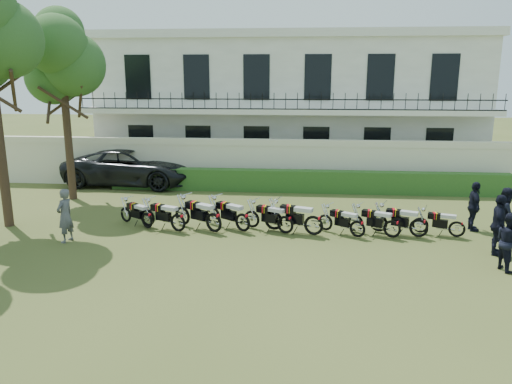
% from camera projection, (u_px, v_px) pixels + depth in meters
% --- Properties ---
extents(ground, '(100.00, 100.00, 0.00)m').
position_uv_depth(ground, '(275.00, 243.00, 15.90)').
color(ground, '#3D491D').
rests_on(ground, ground).
extents(perimeter_wall, '(30.00, 0.35, 2.30)m').
position_uv_depth(perimeter_wall, '(284.00, 163.00, 23.38)').
color(perimeter_wall, beige).
rests_on(perimeter_wall, ground).
extents(hedge, '(18.00, 0.60, 1.00)m').
position_uv_depth(hedge, '(306.00, 181.00, 22.67)').
color(hedge, '#204E1B').
rests_on(hedge, ground).
extents(building, '(20.40, 9.60, 7.40)m').
position_uv_depth(building, '(289.00, 102.00, 28.57)').
color(building, white).
rests_on(building, ground).
extents(tree_west_near, '(3.40, 3.20, 7.90)m').
position_uv_depth(tree_west_near, '(62.00, 58.00, 20.19)').
color(tree_west_near, '#473323').
rests_on(tree_west_near, ground).
extents(motorcycle_0, '(1.51, 1.03, 0.95)m').
position_uv_depth(motorcycle_0, '(147.00, 217.00, 17.27)').
color(motorcycle_0, black).
rests_on(motorcycle_0, ground).
extents(motorcycle_1, '(1.82, 0.90, 1.06)m').
position_uv_depth(motorcycle_1, '(178.00, 218.00, 16.89)').
color(motorcycle_1, black).
rests_on(motorcycle_1, ground).
extents(motorcycle_2, '(1.88, 1.15, 1.15)m').
position_uv_depth(motorcycle_2, '(214.00, 218.00, 16.79)').
color(motorcycle_2, black).
rests_on(motorcycle_2, ground).
extents(motorcycle_3, '(1.73, 1.19, 1.10)m').
position_uv_depth(motorcycle_3, '(243.00, 218.00, 16.86)').
color(motorcycle_3, black).
rests_on(motorcycle_3, ground).
extents(motorcycle_4, '(1.78, 0.95, 1.05)m').
position_uv_depth(motorcycle_4, '(285.00, 220.00, 16.67)').
color(motorcycle_4, black).
rests_on(motorcycle_4, ground).
extents(motorcycle_5, '(2.02, 0.88, 1.14)m').
position_uv_depth(motorcycle_5, '(314.00, 221.00, 16.49)').
color(motorcycle_5, black).
rests_on(motorcycle_5, ground).
extents(motorcycle_6, '(1.55, 1.02, 0.97)m').
position_uv_depth(motorcycle_6, '(358.00, 225.00, 16.30)').
color(motorcycle_6, black).
rests_on(motorcycle_6, ground).
extents(motorcycle_7, '(1.70, 0.94, 1.01)m').
position_uv_depth(motorcycle_7, '(392.00, 225.00, 16.25)').
color(motorcycle_7, black).
rests_on(motorcycle_7, ground).
extents(motorcycle_8, '(1.83, 0.88, 1.05)m').
position_uv_depth(motorcycle_8, '(419.00, 224.00, 16.29)').
color(motorcycle_8, black).
rests_on(motorcycle_8, ground).
extents(motorcycle_9, '(1.63, 0.69, 0.92)m').
position_uv_depth(motorcycle_9, '(457.00, 225.00, 16.33)').
color(motorcycle_9, black).
rests_on(motorcycle_9, ground).
extents(suv, '(6.51, 3.30, 1.76)m').
position_uv_depth(suv, '(132.00, 167.00, 24.10)').
color(suv, black).
rests_on(suv, ground).
extents(inspector, '(0.57, 0.72, 1.74)m').
position_uv_depth(inspector, '(65.00, 216.00, 15.83)').
color(inspector, '#5B5C60').
rests_on(inspector, ground).
extents(officer_1, '(0.78, 0.91, 1.62)m').
position_uv_depth(officer_1, '(509.00, 242.00, 13.55)').
color(officer_1, black).
rests_on(officer_1, ground).
extents(officer_2, '(0.77, 1.16, 1.84)m').
position_uv_depth(officer_2, '(498.00, 225.00, 14.67)').
color(officer_2, black).
rests_on(officer_2, ground).
extents(officer_4, '(0.90, 1.01, 1.73)m').
position_uv_depth(officer_4, '(506.00, 214.00, 16.04)').
color(officer_4, black).
rests_on(officer_4, ground).
extents(officer_5, '(0.45, 1.02, 1.71)m').
position_uv_depth(officer_5, '(474.00, 206.00, 16.98)').
color(officer_5, black).
rests_on(officer_5, ground).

